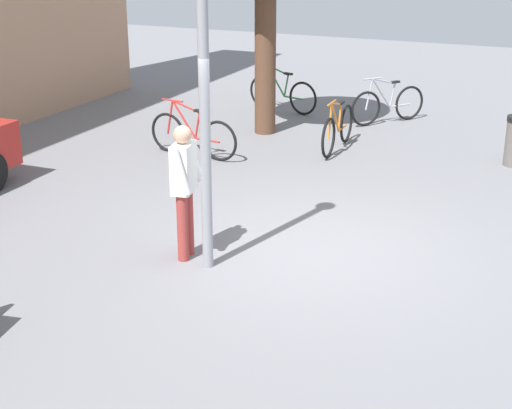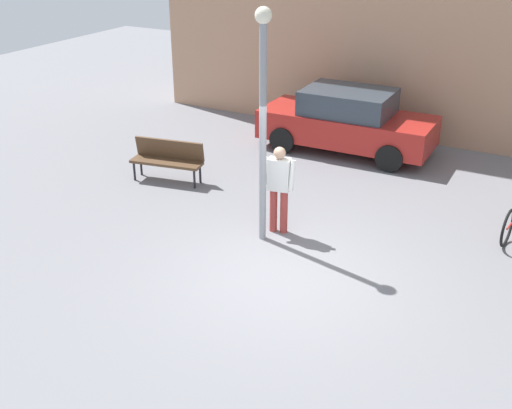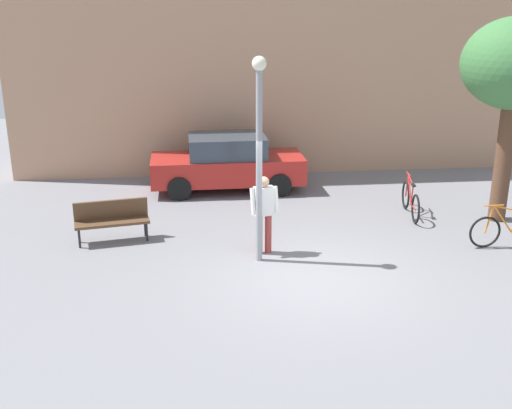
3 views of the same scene
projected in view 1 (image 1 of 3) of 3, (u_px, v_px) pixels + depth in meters
ground_plane at (314, 249)px, 9.89m from camera, size 36.00×36.00×0.00m
lamppost at (203, 62)px, 8.55m from camera, size 0.28×0.28×4.10m
person_by_lamppost at (184, 183)px, 9.33m from camera, size 0.62×0.36×1.67m
bicycle_silver at (388, 104)px, 15.84m from camera, size 1.47×1.14×0.97m
bicycle_green at (282, 93)px, 16.84m from camera, size 0.54×1.76×0.97m
bicycle_red at (193, 135)px, 13.62m from camera, size 0.27×1.80×0.97m
bicycle_orange at (338, 129)px, 14.00m from camera, size 1.81×0.10×0.97m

